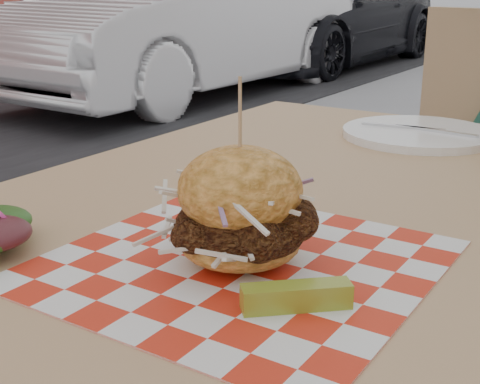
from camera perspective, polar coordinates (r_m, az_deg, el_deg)
The scene contains 7 objects.
car_white at distance 6.19m, azimuth -4.16°, elevation 14.28°, with size 1.37×3.94×1.30m, color white.
car_dark at distance 8.52m, azimuth 7.27°, elevation 14.89°, with size 1.71×4.22×1.22m, color black.
patio_table at distance 0.90m, azimuth 6.04°, elevation -5.35°, with size 0.80×1.20×0.75m.
paper_liner at distance 0.67m, azimuth -0.00°, elevation -6.02°, with size 0.36×0.36×0.00m, color red.
sandwich at distance 0.65m, azimuth -0.00°, elevation -1.82°, with size 0.16×0.16×0.18m.
pickle_spear at distance 0.58m, azimuth 4.83°, elevation -8.86°, with size 0.10×0.02×0.02m, color olive.
place_setting at distance 1.24m, azimuth 15.00°, elevation 4.85°, with size 0.27×0.27×0.02m.
Camera 1 is at (0.11, -0.80, 1.02)m, focal length 50.00 mm.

